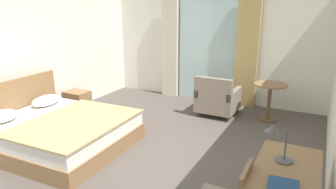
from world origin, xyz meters
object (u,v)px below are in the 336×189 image
at_px(bed, 57,130).
at_px(nightstand, 77,102).
at_px(round_cafe_table, 270,94).
at_px(armchair_by_window, 217,99).
at_px(closed_book, 283,186).
at_px(desk_lamp, 276,137).

bearing_deg(bed, nightstand, 121.42).
bearing_deg(round_cafe_table, armchair_by_window, -169.21).
relative_size(closed_book, armchair_by_window, 0.29).
bearing_deg(nightstand, armchair_by_window, 24.92).
height_order(bed, round_cafe_table, bed).
bearing_deg(nightstand, round_cafe_table, 21.29).
height_order(closed_book, armchair_by_window, armchair_by_window).
bearing_deg(nightstand, closed_book, -26.89).
relative_size(desk_lamp, armchair_by_window, 0.48).
xyz_separation_m(nightstand, desk_lamp, (4.22, -1.80, 0.80)).
bearing_deg(round_cafe_table, desk_lamp, -80.40).
bearing_deg(desk_lamp, armchair_by_window, 117.01).
bearing_deg(closed_book, bed, 160.49).
bearing_deg(closed_book, round_cafe_table, 94.91).
distance_m(nightstand, closed_book, 4.92).
relative_size(bed, closed_book, 8.67).
bearing_deg(desk_lamp, nightstand, 156.88).
distance_m(bed, desk_lamp, 3.51).
height_order(armchair_by_window, round_cafe_table, armchair_by_window).
bearing_deg(round_cafe_table, nightstand, -158.71).
distance_m(bed, round_cafe_table, 3.99).
relative_size(bed, round_cafe_table, 2.91).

